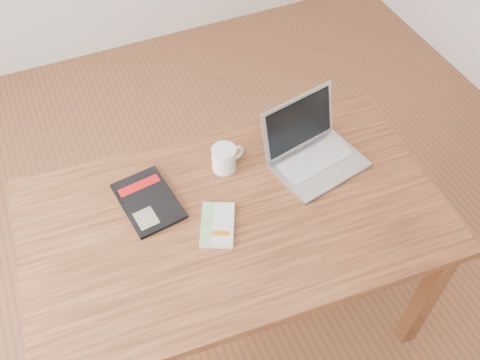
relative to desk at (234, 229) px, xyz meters
name	(u,v)px	position (x,y,z in m)	size (l,w,h in m)	color
room	(204,45)	(-0.01, 0.17, 0.69)	(4.04, 4.04, 2.70)	brown
desk	(234,229)	(0.00, 0.00, 0.00)	(1.53, 0.95, 0.75)	brown
white_guidebook	(217,225)	(-0.07, -0.02, 0.10)	(0.18, 0.22, 0.02)	silver
black_guidebook	(148,201)	(-0.26, 0.17, 0.10)	(0.22, 0.29, 0.01)	black
laptop	(312,150)	(0.38, 0.13, 0.14)	(0.38, 0.34, 0.23)	silver
coffee_mug	(225,158)	(0.06, 0.22, 0.14)	(0.13, 0.09, 0.10)	white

